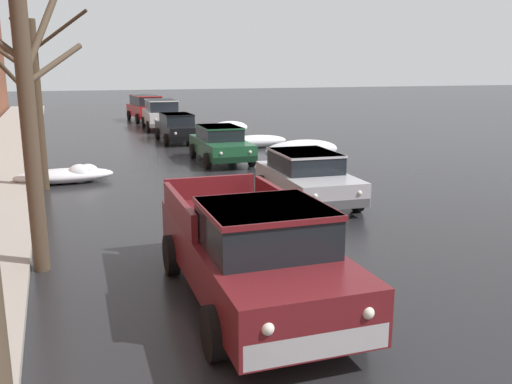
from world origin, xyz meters
TOP-DOWN VIEW (x-y plane):
  - snow_bank_along_left_kerb at (4.47, 24.82)m, footprint 3.18×0.99m
  - snow_bank_mid_block_left at (-4.09, 19.31)m, footprint 3.13×1.17m
  - snow_bank_near_corner_right at (4.91, 30.15)m, footprint 2.11×1.28m
  - snow_bank_far_right_pile at (4.97, 20.54)m, footprint 3.18×1.03m
  - bare_tree_second_along_sidewalk at (-4.86, 11.16)m, footprint 2.73×2.82m
  - bare_tree_mid_block at (-4.93, 18.48)m, footprint 3.48×3.29m
  - pickup_truck_maroon_approaching_near_lane at (-1.71, 8.37)m, footprint 2.33×5.36m
  - sedan_silver_parked_kerbside_close at (2.02, 14.13)m, footprint 2.24×4.17m
  - sedan_green_parked_kerbside_mid at (1.77, 21.52)m, footprint 2.05×4.43m
  - sedan_black_parked_far_down_block at (1.51, 28.19)m, footprint 1.91×4.30m
  - suv_white_queued_behind_truck at (1.85, 34.23)m, footprint 2.34×4.73m
  - suv_red_at_far_intersection at (1.86, 40.01)m, footprint 2.31×4.84m

SIDE VIEW (x-z plane):
  - snow_bank_mid_block_left at x=-4.09m, z-range -0.06..0.56m
  - snow_bank_along_left_kerb at x=4.47m, z-range 0.00..0.59m
  - snow_bank_near_corner_right at x=4.91m, z-range -0.02..0.75m
  - snow_bank_far_right_pile at x=4.97m, z-range -0.02..0.85m
  - sedan_black_parked_far_down_block at x=1.51m, z-range 0.04..1.46m
  - sedan_silver_parked_kerbside_close at x=2.02m, z-range 0.04..1.46m
  - sedan_green_parked_kerbside_mid at x=1.77m, z-range 0.04..1.46m
  - pickup_truck_maroon_approaching_near_lane at x=-1.71m, z-range 0.00..1.76m
  - suv_white_queued_behind_truck at x=1.85m, z-range 0.08..1.90m
  - suv_red_at_far_intersection at x=1.86m, z-range 0.08..1.90m
  - bare_tree_mid_block at x=-4.93m, z-range 0.18..5.49m
  - bare_tree_second_along_sidewalk at x=-4.86m, z-range 0.19..7.26m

